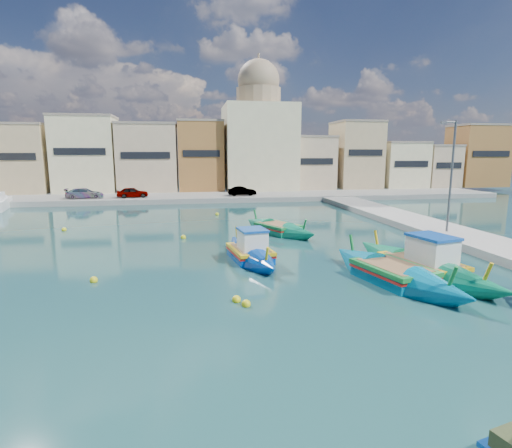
{
  "coord_description": "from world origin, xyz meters",
  "views": [
    {
      "loc": [
        -0.1,
        -18.77,
        5.9
      ],
      "look_at": [
        4.0,
        6.0,
        1.4
      ],
      "focal_mm": 28.0,
      "sensor_mm": 36.0,
      "label": 1
    }
  ],
  "objects_px": {
    "luzzu_turquoise_cabin": "(422,267)",
    "luzzu_green": "(278,230)",
    "church_block": "(259,135)",
    "luzzu_cyan_south": "(393,275)",
    "quay_street_lamp": "(451,176)",
    "luzzu_blue_cabin": "(250,254)"
  },
  "relations": [
    {
      "from": "luzzu_green",
      "to": "luzzu_cyan_south",
      "type": "distance_m",
      "value": 12.22
    },
    {
      "from": "church_block",
      "to": "luzzu_green",
      "type": "xyz_separation_m",
      "value": [
        -3.74,
        -30.39,
        -8.14
      ]
    },
    {
      "from": "church_block",
      "to": "luzzu_green",
      "type": "relative_size",
      "value": 2.4
    },
    {
      "from": "church_block",
      "to": "luzzu_turquoise_cabin",
      "type": "distance_m",
      "value": 42.28
    },
    {
      "from": "luzzu_turquoise_cabin",
      "to": "luzzu_blue_cabin",
      "type": "relative_size",
      "value": 1.25
    },
    {
      "from": "quay_street_lamp",
      "to": "luzzu_blue_cabin",
      "type": "relative_size",
      "value": 0.99
    },
    {
      "from": "luzzu_turquoise_cabin",
      "to": "luzzu_blue_cabin",
      "type": "bearing_deg",
      "value": 152.53
    },
    {
      "from": "church_block",
      "to": "luzzu_blue_cabin",
      "type": "bearing_deg",
      "value": -100.44
    },
    {
      "from": "church_block",
      "to": "luzzu_turquoise_cabin",
      "type": "height_order",
      "value": "church_block"
    },
    {
      "from": "quay_street_lamp",
      "to": "luzzu_green",
      "type": "relative_size",
      "value": 1.01
    },
    {
      "from": "luzzu_turquoise_cabin",
      "to": "luzzu_green",
      "type": "xyz_separation_m",
      "value": [
        -4.77,
        11.11,
        -0.12
      ]
    },
    {
      "from": "luzzu_blue_cabin",
      "to": "luzzu_green",
      "type": "xyz_separation_m",
      "value": [
        3.14,
        7.0,
        -0.07
      ]
    },
    {
      "from": "church_block",
      "to": "quay_street_lamp",
      "type": "height_order",
      "value": "church_block"
    },
    {
      "from": "luzzu_blue_cabin",
      "to": "quay_street_lamp",
      "type": "bearing_deg",
      "value": 13.29
    },
    {
      "from": "luzzu_green",
      "to": "luzzu_cyan_south",
      "type": "bearing_deg",
      "value": -76.66
    },
    {
      "from": "luzzu_turquoise_cabin",
      "to": "church_block",
      "type": "bearing_deg",
      "value": 91.42
    },
    {
      "from": "church_block",
      "to": "luzzu_cyan_south",
      "type": "distance_m",
      "value": 43.06
    },
    {
      "from": "quay_street_lamp",
      "to": "luzzu_cyan_south",
      "type": "height_order",
      "value": "quay_street_lamp"
    },
    {
      "from": "quay_street_lamp",
      "to": "luzzu_cyan_south",
      "type": "distance_m",
      "value": 12.45
    },
    {
      "from": "luzzu_green",
      "to": "church_block",
      "type": "bearing_deg",
      "value": 82.98
    },
    {
      "from": "luzzu_turquoise_cabin",
      "to": "luzzu_green",
      "type": "distance_m",
      "value": 12.1
    },
    {
      "from": "church_block",
      "to": "luzzu_cyan_south",
      "type": "height_order",
      "value": "church_block"
    }
  ]
}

